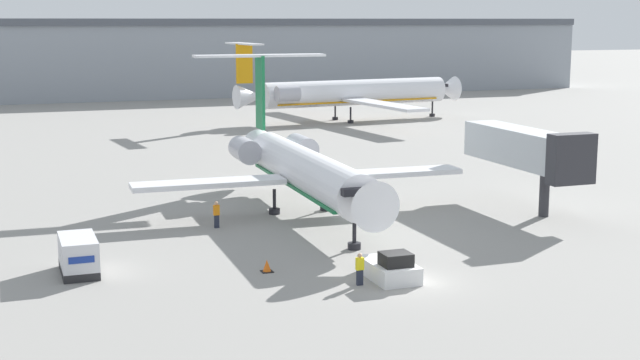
{
  "coord_description": "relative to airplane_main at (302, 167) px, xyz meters",
  "views": [
    {
      "loc": [
        -19.61,
        -40.68,
        13.58
      ],
      "look_at": [
        0.0,
        13.1,
        3.26
      ],
      "focal_mm": 50.0,
      "sensor_mm": 36.0,
      "label": 1
    }
  ],
  "objects": [
    {
      "name": "ground_plane",
      "position": [
        -0.4,
        -17.94,
        -3.36
      ],
      "size": [
        600.0,
        600.0,
        0.0
      ],
      "primitive_type": "plane",
      "color": "gray"
    },
    {
      "name": "terminal_building",
      "position": [
        -0.4,
        102.06,
        3.56
      ],
      "size": [
        180.0,
        16.8,
        13.79
      ],
      "color": "#8C939E",
      "rests_on": "ground"
    },
    {
      "name": "worker_by_wing",
      "position": [
        -6.76,
        -2.29,
        -2.41
      ],
      "size": [
        0.4,
        0.25,
        1.8
      ],
      "color": "#232838",
      "rests_on": "ground"
    },
    {
      "name": "jet_bridge",
      "position": [
        15.59,
        -4.25,
        1.09
      ],
      "size": [
        3.2,
        12.62,
        6.19
      ],
      "color": "#2D2D33",
      "rests_on": "ground"
    },
    {
      "name": "airplane_main",
      "position": [
        0.0,
        0.0,
        0.0
      ],
      "size": [
        23.99,
        26.53,
        10.81
      ],
      "color": "white",
      "rests_on": "ground"
    },
    {
      "name": "worker_near_tug",
      "position": [
        -2.81,
        -17.48,
        -2.47
      ],
      "size": [
        0.4,
        0.24,
        1.71
      ],
      "color": "#232838",
      "rests_on": "ground"
    },
    {
      "name": "pushback_tug",
      "position": [
        -0.89,
        -16.99,
        -2.78
      ],
      "size": [
        2.18,
        3.81,
        1.62
      ],
      "color": "silver",
      "rests_on": "ground"
    },
    {
      "name": "airplane_parked_far_left",
      "position": [
        24.93,
        53.19,
        0.5
      ],
      "size": [
        33.71,
        36.12,
        10.7
      ],
      "color": "white",
      "rests_on": "ground"
    },
    {
      "name": "traffic_cone_left",
      "position": [
        -6.64,
        -13.47,
        -3.03
      ],
      "size": [
        0.64,
        0.64,
        0.69
      ],
      "color": "black",
      "rests_on": "ground"
    },
    {
      "name": "luggage_cart",
      "position": [
        -16.32,
        -10.26,
        -2.35
      ],
      "size": [
        1.9,
        3.77,
        2.03
      ],
      "color": "#232326",
      "rests_on": "ground"
    }
  ]
}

